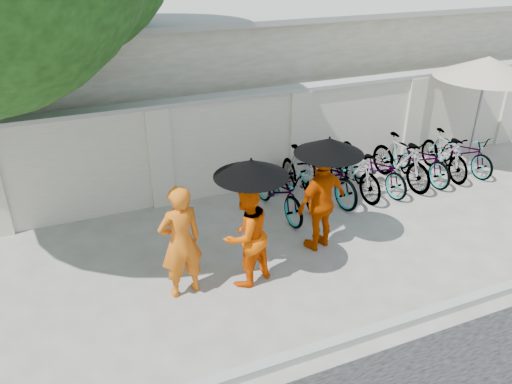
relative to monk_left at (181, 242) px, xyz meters
name	(u,v)px	position (x,y,z in m)	size (l,w,h in m)	color
ground	(272,277)	(1.38, -0.19, -0.89)	(80.00, 80.00, 0.00)	#AAA8A4
kerb	(326,347)	(1.38, -1.89, -0.83)	(40.00, 0.16, 0.12)	#9F9F99
compound_wall	(253,142)	(2.38, 3.01, 0.11)	(20.00, 0.30, 2.00)	beige
building_behind	(234,70)	(3.38, 6.81, 0.71)	(14.00, 6.00, 3.20)	silver
monk_left	(181,242)	(0.00, 0.00, 0.00)	(0.65, 0.43, 1.79)	orange
monk_center	(246,235)	(0.98, -0.10, -0.06)	(0.81, 0.63, 1.68)	#F45602
parasol_center	(251,168)	(1.03, -0.18, 1.06)	(1.07, 1.07, 1.13)	black
monk_right	(322,202)	(2.51, 0.33, -0.03)	(1.02, 0.42, 1.74)	#C54100
parasol_right	(329,146)	(2.53, 0.25, 1.01)	(1.11, 1.11, 1.04)	black
patio_umbrella	(487,69)	(7.26, 1.84, 1.45)	(2.34, 2.34, 2.60)	#9F9F99
bike_0	(278,190)	(2.36, 1.69, -0.41)	(0.64, 1.84, 0.97)	gray
bike_1	(301,177)	(2.95, 1.92, -0.33)	(0.53, 1.87, 1.12)	gray
bike_2	(327,174)	(3.55, 1.93, -0.37)	(0.69, 1.98, 1.04)	gray
bike_3	(354,171)	(4.15, 1.83, -0.37)	(0.50, 1.76, 1.06)	gray
bike_4	(378,169)	(4.74, 1.84, -0.43)	(0.61, 1.75, 0.92)	gray
bike_5	(401,161)	(5.34, 1.86, -0.35)	(0.51, 1.80, 1.08)	gray
bike_6	(421,158)	(5.94, 1.92, -0.41)	(0.64, 1.84, 0.97)	gray
bike_7	(444,154)	(6.54, 1.86, -0.39)	(0.47, 1.67, 1.01)	gray
bike_8	(464,152)	(7.13, 1.90, -0.44)	(0.60, 1.73, 0.91)	gray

